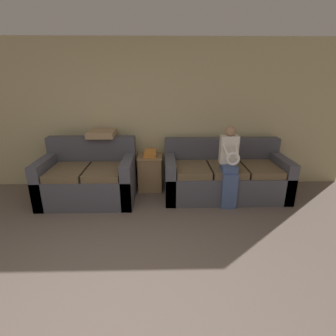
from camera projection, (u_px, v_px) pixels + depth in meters
wall_back at (134, 116)px, 4.62m from camera, size 7.71×0.06×2.55m
couch_main at (224, 176)px, 4.47m from camera, size 2.01×0.95×0.91m
couch_side at (89, 179)px, 4.30m from camera, size 1.47×0.96×0.98m
child_left_seated at (229, 163)px, 3.97m from camera, size 0.28×0.37×1.25m
side_shelf at (150, 172)px, 4.69m from camera, size 0.43×0.46×0.61m
book_stack at (150, 153)px, 4.56m from camera, size 0.22×0.25×0.12m
throw_pillow at (102, 134)px, 4.39m from camera, size 0.44×0.44×0.10m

